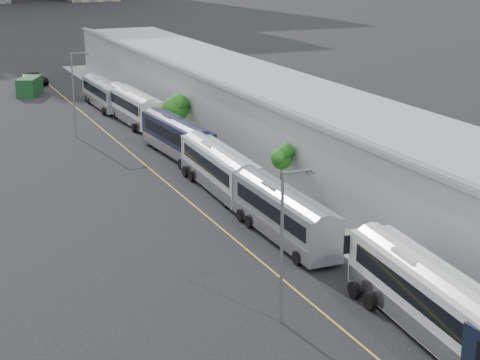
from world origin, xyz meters
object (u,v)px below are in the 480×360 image
bus_5 (177,141)px  bus_4 (219,172)px  shipping_container (30,86)px  bus_3 (284,219)px  bus_7 (104,96)px  street_lamp_near (285,237)px  street_lamp_far (75,89)px  bus_6 (133,109)px  bus_2 (427,303)px  suv (35,79)px

bus_5 → bus_4: bearing=-95.5°
shipping_container → bus_3: bearing=-58.8°
bus_5 → bus_7: (-0.64, 27.41, -0.08)m
street_lamp_near → street_lamp_far: street_lamp_far is taller
bus_5 → street_lamp_near: bearing=-103.4°
bus_5 → bus_6: (0.29, 17.01, 0.02)m
bus_5 → bus_7: size_ratio=1.06×
bus_6 → street_lamp_far: (-7.72, -4.47, 3.71)m
bus_4 → bus_5: bearing=89.7°
bus_3 → bus_5: bus_5 is taller
bus_2 → bus_3: size_ratio=1.09×
suv → street_lamp_far: bearing=-100.6°
street_lamp_near → bus_3: bearing=63.6°
bus_2 → bus_3: 15.99m
bus_4 → suv: bus_4 is taller
bus_3 → bus_6: bus_6 is taller
bus_4 → suv: 61.91m
bus_2 → suv: bearing=98.8°
bus_5 → bus_6: bus_6 is taller
bus_4 → bus_2: bearing=-87.0°
bus_3 → bus_6: 42.56m
bus_2 → street_lamp_far: (-7.55, 54.05, 3.64)m
bus_3 → street_lamp_far: street_lamp_far is taller
bus_2 → shipping_container: 82.47m
bus_2 → bus_4: bearing=96.2°
street_lamp_near → bus_5: bearing=80.0°
bus_3 → bus_7: (0.09, 52.95, -0.05)m
bus_7 → street_lamp_near: 65.13m
street_lamp_far → bus_5: bearing=-59.3°
bus_7 → suv: bearing=102.1°
bus_5 → suv: size_ratio=2.15×
bus_5 → shipping_container: size_ratio=2.48×
bus_4 → bus_6: bearing=90.4°
bus_3 → bus_7: bus_3 is taller
bus_6 → street_lamp_far: 9.66m
bus_4 → street_lamp_far: street_lamp_far is taller
bus_5 → street_lamp_near: (-6.59, -37.35, 3.52)m
bus_6 → bus_7: bus_6 is taller
bus_2 → bus_5: (-0.11, 41.51, -0.09)m
bus_4 → street_lamp_near: 25.98m
bus_4 → bus_7: bearing=92.1°
bus_2 → bus_3: (-0.84, 15.97, -0.12)m
bus_3 → shipping_container: bus_3 is taller
bus_6 → shipping_container: bus_6 is taller
bus_2 → bus_7: 68.92m
bus_2 → bus_4: (-0.58, 29.17, -0.08)m
bus_5 → street_lamp_far: (-7.44, 12.54, 3.73)m
bus_2 → street_lamp_near: street_lamp_near is taller
bus_3 → street_lamp_near: (-5.86, -11.81, 3.55)m
bus_7 → street_lamp_near: size_ratio=1.41×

